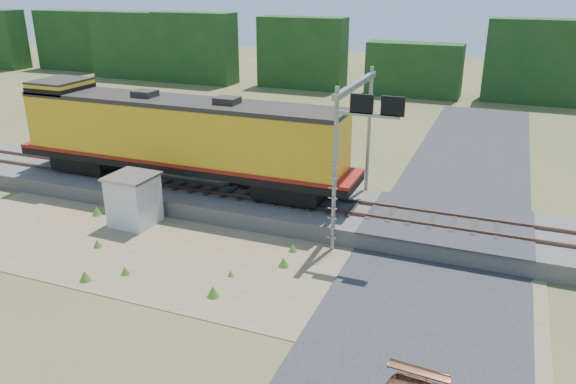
% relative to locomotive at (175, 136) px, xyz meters
% --- Properties ---
extents(ground, '(140.00, 140.00, 0.00)m').
position_rel_locomotive_xyz_m(ground, '(6.69, -6.00, -3.32)').
color(ground, '#475123').
rests_on(ground, ground).
extents(ballast, '(70.00, 5.00, 0.80)m').
position_rel_locomotive_xyz_m(ballast, '(6.69, 0.00, -2.92)').
color(ballast, slate).
rests_on(ballast, ground).
extents(rails, '(70.00, 1.54, 0.16)m').
position_rel_locomotive_xyz_m(rails, '(6.69, 0.00, -2.44)').
color(rails, brown).
rests_on(rails, ballast).
extents(dirt_shoulder, '(26.00, 8.00, 0.03)m').
position_rel_locomotive_xyz_m(dirt_shoulder, '(4.69, -5.50, -3.30)').
color(dirt_shoulder, '#8C7754').
rests_on(dirt_shoulder, ground).
extents(road, '(7.00, 66.00, 0.86)m').
position_rel_locomotive_xyz_m(road, '(13.69, -5.26, -3.23)').
color(road, '#38383A').
rests_on(road, ground).
extents(tree_line_north, '(130.00, 3.00, 6.50)m').
position_rel_locomotive_xyz_m(tree_line_north, '(6.69, 32.00, -0.25)').
color(tree_line_north, '#163B15').
rests_on(tree_line_north, ground).
extents(weed_clumps, '(15.00, 6.20, 0.56)m').
position_rel_locomotive_xyz_m(weed_clumps, '(3.19, -5.90, -3.32)').
color(weed_clumps, '#487220').
rests_on(weed_clumps, ground).
extents(locomotive, '(18.51, 2.82, 4.77)m').
position_rel_locomotive_xyz_m(locomotive, '(0.00, 0.00, 0.00)').
color(locomotive, black).
rests_on(locomotive, rails).
extents(shed, '(2.11, 2.11, 2.42)m').
position_rel_locomotive_xyz_m(shed, '(-0.04, -3.69, -2.09)').
color(shed, silver).
rests_on(shed, ground).
extents(signal_gantry, '(2.74, 6.20, 6.92)m').
position_rel_locomotive_xyz_m(signal_gantry, '(9.64, -0.66, 1.88)').
color(signal_gantry, gray).
rests_on(signal_gantry, ground).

